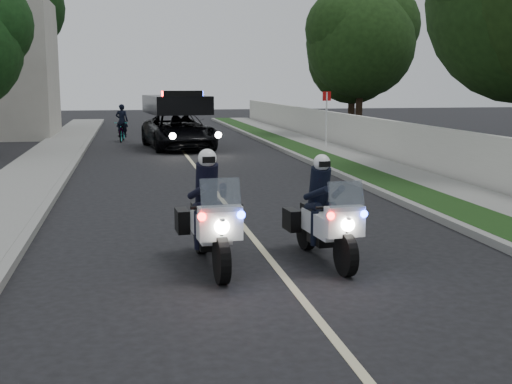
% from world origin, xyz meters
% --- Properties ---
extents(ground, '(120.00, 120.00, 0.00)m').
position_xyz_m(ground, '(0.00, 0.00, 0.00)').
color(ground, black).
rests_on(ground, ground).
extents(curb_right, '(0.20, 60.00, 0.15)m').
position_xyz_m(curb_right, '(4.10, 10.00, 0.07)').
color(curb_right, gray).
rests_on(curb_right, ground).
extents(grass_verge, '(1.20, 60.00, 0.16)m').
position_xyz_m(grass_verge, '(4.80, 10.00, 0.08)').
color(grass_verge, '#193814').
rests_on(grass_verge, ground).
extents(sidewalk_right, '(1.40, 60.00, 0.16)m').
position_xyz_m(sidewalk_right, '(6.10, 10.00, 0.08)').
color(sidewalk_right, gray).
rests_on(sidewalk_right, ground).
extents(property_wall, '(0.22, 60.00, 1.50)m').
position_xyz_m(property_wall, '(7.10, 10.00, 0.75)').
color(property_wall, beige).
rests_on(property_wall, ground).
extents(curb_left, '(0.20, 60.00, 0.15)m').
position_xyz_m(curb_left, '(-4.10, 10.00, 0.07)').
color(curb_left, gray).
rests_on(curb_left, ground).
extents(sidewalk_left, '(2.00, 60.00, 0.16)m').
position_xyz_m(sidewalk_left, '(-5.20, 10.00, 0.08)').
color(sidewalk_left, gray).
rests_on(sidewalk_left, ground).
extents(lane_marking, '(0.12, 50.00, 0.01)m').
position_xyz_m(lane_marking, '(0.00, 10.00, 0.00)').
color(lane_marking, '#BFB78C').
rests_on(lane_marking, ground).
extents(police_moto_left, '(0.89, 2.22, 1.85)m').
position_xyz_m(police_moto_left, '(-1.01, -0.69, 0.00)').
color(police_moto_left, silver).
rests_on(police_moto_left, ground).
extents(police_moto_right, '(0.90, 2.10, 1.73)m').
position_xyz_m(police_moto_right, '(0.83, -0.72, 0.00)').
color(police_moto_right, silver).
rests_on(police_moto_right, ground).
extents(police_suv, '(3.21, 5.81, 2.69)m').
position_xyz_m(police_suv, '(-0.10, 18.25, 0.00)').
color(police_suv, black).
rests_on(police_suv, ground).
extents(bicycle, '(0.80, 1.87, 0.95)m').
position_xyz_m(bicycle, '(-2.53, 22.38, 0.00)').
color(bicycle, black).
rests_on(bicycle, ground).
extents(cyclist, '(0.63, 0.46, 1.62)m').
position_xyz_m(cyclist, '(-2.53, 22.38, 0.00)').
color(cyclist, black).
rests_on(cyclist, ground).
extents(sign_post, '(0.48, 0.48, 2.56)m').
position_xyz_m(sign_post, '(6.00, 16.36, 0.00)').
color(sign_post, '#A80F0C').
rests_on(sign_post, ground).
extents(tree_right_d, '(6.85, 6.85, 9.39)m').
position_xyz_m(tree_right_d, '(9.66, 22.63, 0.00)').
color(tree_right_d, '#1C3C14').
rests_on(tree_right_d, ground).
extents(tree_right_e, '(4.87, 4.87, 7.92)m').
position_xyz_m(tree_right_e, '(9.61, 23.71, 0.00)').
color(tree_right_e, '#193310').
rests_on(tree_right_e, ground).
extents(tree_left_far, '(8.69, 8.69, 11.32)m').
position_xyz_m(tree_left_far, '(-9.48, 29.69, 0.00)').
color(tree_left_far, black).
rests_on(tree_left_far, ground).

